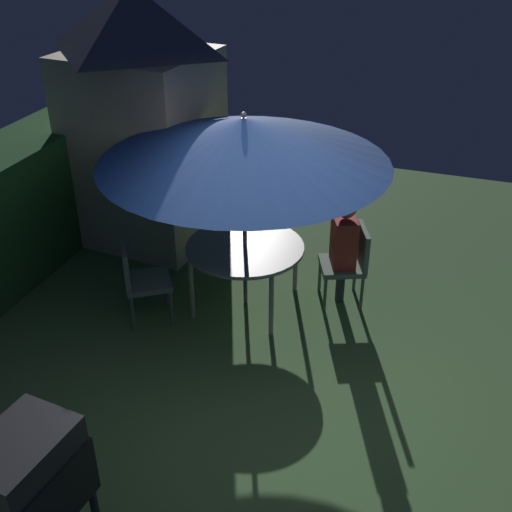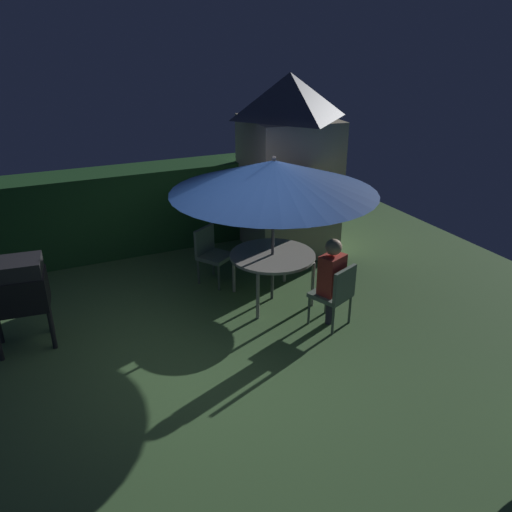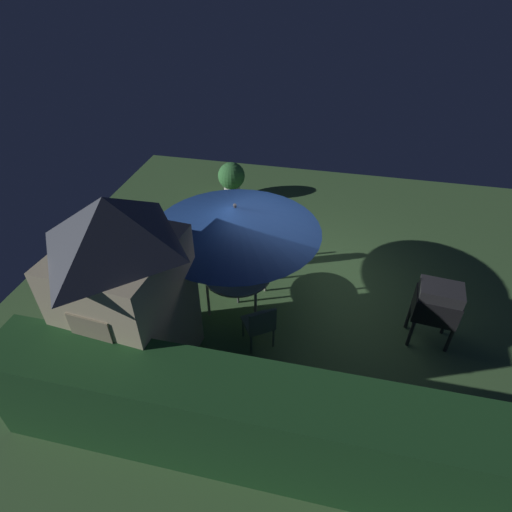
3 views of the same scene
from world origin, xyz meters
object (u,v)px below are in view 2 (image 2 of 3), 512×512
(garden_shed, at_px, (288,163))
(person_in_red, at_px, (332,272))
(patio_umbrella, at_px, (274,176))
(bbq_grill, at_px, (16,287))
(patio_table, at_px, (273,258))
(chair_far_side, at_px, (211,251))
(chair_near_shed, at_px, (336,292))

(garden_shed, xyz_separation_m, person_in_red, (-0.75, -2.72, -0.80))
(patio_umbrella, height_order, bbq_grill, patio_umbrella)
(patio_table, relative_size, patio_umbrella, 0.43)
(garden_shed, height_order, chair_far_side, garden_shed)
(patio_table, height_order, chair_near_shed, chair_near_shed)
(bbq_grill, bearing_deg, patio_umbrella, -3.04)
(garden_shed, relative_size, bbq_grill, 2.59)
(chair_far_side, distance_m, person_in_red, 2.19)
(patio_umbrella, xyz_separation_m, bbq_grill, (-3.42, 0.18, -1.05))
(patio_table, xyz_separation_m, chair_near_shed, (0.43, -1.05, -0.16))
(patio_umbrella, bearing_deg, garden_shed, 56.59)
(patio_table, xyz_separation_m, chair_far_side, (-0.62, 0.94, -0.16))
(chair_near_shed, bearing_deg, bbq_grill, 162.25)
(patio_umbrella, distance_m, person_in_red, 1.53)
(chair_near_shed, distance_m, person_in_red, 0.28)
(chair_near_shed, relative_size, person_in_red, 0.71)
(bbq_grill, relative_size, person_in_red, 0.95)
(person_in_red, bearing_deg, chair_near_shed, -67.63)
(chair_far_side, bearing_deg, bbq_grill, -164.80)
(chair_near_shed, bearing_deg, patio_umbrella, 112.37)
(garden_shed, bearing_deg, patio_umbrella, -123.41)
(patio_umbrella, bearing_deg, chair_near_shed, -67.63)
(bbq_grill, bearing_deg, chair_near_shed, -17.75)
(patio_umbrella, xyz_separation_m, chair_near_shed, (0.43, -1.05, -1.38))
(patio_umbrella, distance_m, chair_far_side, 1.78)
(patio_table, xyz_separation_m, person_in_red, (0.40, -0.97, 0.11))
(patio_table, distance_m, chair_far_side, 1.14)
(chair_far_side, bearing_deg, patio_umbrella, -56.42)
(patio_table, bearing_deg, garden_shed, 56.59)
(garden_shed, xyz_separation_m, bbq_grill, (-4.57, -1.56, -0.74))
(patio_table, height_order, person_in_red, person_in_red)
(bbq_grill, relative_size, chair_far_side, 1.33)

